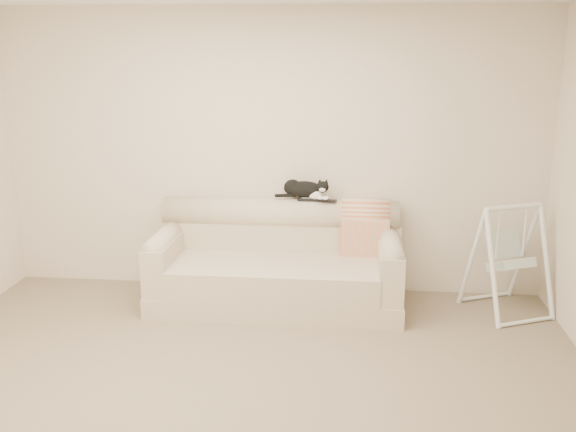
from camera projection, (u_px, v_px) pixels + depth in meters
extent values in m
plane|color=brown|center=(235.00, 393.00, 4.29)|extent=(5.00, 5.00, 0.00)
cube|color=beige|center=(271.00, 153.00, 5.88)|extent=(5.00, 0.04, 2.60)
cube|color=beige|center=(113.00, 353.00, 2.03)|extent=(5.00, 0.04, 2.60)
cube|color=#B9A791|center=(276.00, 295.00, 5.73)|extent=(2.20, 0.90, 0.18)
cube|color=#B9A791|center=(275.00, 278.00, 5.57)|extent=(1.80, 0.68, 0.24)
cube|color=#B9A791|center=(280.00, 248.00, 5.97)|extent=(2.20, 0.22, 0.50)
cylinder|color=#B9A791|center=(280.00, 214.00, 5.88)|extent=(2.16, 0.28, 0.28)
cube|color=#B9A791|center=(167.00, 260.00, 5.75)|extent=(0.20, 0.88, 0.42)
cylinder|color=#B9A791|center=(166.00, 238.00, 5.69)|extent=(0.18, 0.84, 0.18)
cube|color=#B9A791|center=(389.00, 267.00, 5.56)|extent=(0.20, 0.88, 0.42)
cylinder|color=#B9A791|center=(390.00, 244.00, 5.50)|extent=(0.18, 0.84, 0.18)
cube|color=black|center=(307.00, 199.00, 5.79)|extent=(0.18, 0.05, 0.02)
cube|color=gray|center=(307.00, 198.00, 5.79)|extent=(0.10, 0.04, 0.01)
cube|color=black|center=(327.00, 200.00, 5.75)|extent=(0.18, 0.09, 0.02)
ellipsoid|color=black|center=(305.00, 189.00, 5.81)|extent=(0.37, 0.22, 0.15)
ellipsoid|color=black|center=(293.00, 187.00, 5.84)|extent=(0.18, 0.17, 0.15)
ellipsoid|color=white|center=(315.00, 194.00, 5.77)|extent=(0.15, 0.11, 0.10)
ellipsoid|color=black|center=(323.00, 187.00, 5.72)|extent=(0.12, 0.13, 0.10)
ellipsoid|color=white|center=(322.00, 190.00, 5.69)|extent=(0.06, 0.06, 0.04)
sphere|color=#BF7272|center=(322.00, 190.00, 5.67)|extent=(0.01, 0.01, 0.01)
cone|color=black|center=(320.00, 181.00, 5.73)|extent=(0.05, 0.05, 0.05)
cone|color=black|center=(326.00, 181.00, 5.71)|extent=(0.06, 0.06, 0.05)
sphere|color=olive|center=(320.00, 187.00, 5.69)|extent=(0.02, 0.02, 0.02)
sphere|color=olive|center=(324.00, 187.00, 5.68)|extent=(0.02, 0.02, 0.02)
ellipsoid|color=white|center=(320.00, 198.00, 5.73)|extent=(0.07, 0.09, 0.03)
ellipsoid|color=white|center=(325.00, 198.00, 5.72)|extent=(0.07, 0.09, 0.03)
cylinder|color=black|center=(285.00, 195.00, 5.82)|extent=(0.19, 0.07, 0.03)
cylinder|color=#D46543|center=(365.00, 216.00, 5.81)|extent=(0.43, 0.33, 0.33)
cube|color=#D46543|center=(365.00, 243.00, 5.70)|extent=(0.43, 0.09, 0.42)
cylinder|color=white|center=(492.00, 269.00, 5.29)|extent=(0.17, 0.32, 0.95)
cylinder|color=white|center=(472.00, 258.00, 5.55)|extent=(0.17, 0.32, 0.95)
cylinder|color=white|center=(546.00, 262.00, 5.45)|extent=(0.17, 0.32, 0.95)
cylinder|color=white|center=(524.00, 252.00, 5.72)|extent=(0.17, 0.32, 0.95)
cylinder|color=white|center=(514.00, 207.00, 5.38)|extent=(0.51, 0.26, 0.04)
cylinder|color=white|center=(526.00, 321.00, 5.35)|extent=(0.51, 0.25, 0.03)
cylinder|color=white|center=(484.00, 297.00, 5.89)|extent=(0.51, 0.25, 0.03)
cube|color=white|center=(511.00, 264.00, 5.48)|extent=(0.40, 0.39, 0.18)
cube|color=white|center=(503.00, 244.00, 5.56)|extent=(0.34, 0.26, 0.25)
cylinder|color=white|center=(498.00, 234.00, 5.40)|extent=(0.02, 0.02, 0.45)
cylinder|color=white|center=(525.00, 231.00, 5.48)|extent=(0.02, 0.02, 0.45)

